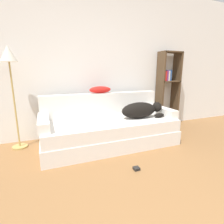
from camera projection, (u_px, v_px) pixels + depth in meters
The scene contains 11 objects.
wall_back at pixel (94, 62), 3.21m from camera, with size 7.94×0.06×2.70m.
couch at pixel (110, 132), 2.86m from camera, with size 2.14×0.91×0.42m.
couch_backrest at pixel (102, 104), 3.12m from camera, with size 2.10×0.15×0.39m.
couch_arm_left at pixel (44, 122), 2.44m from camera, with size 0.15×0.72×0.14m.
couch_arm_right at pixel (161, 111), 3.15m from camera, with size 0.15×0.72×0.14m.
dog at pixel (141, 110), 2.91m from camera, with size 0.74×0.27×0.27m.
laptop at pixel (109, 121), 2.70m from camera, with size 0.34×0.29×0.02m.
throw_pillow at pixel (100, 90), 3.07m from camera, with size 0.39×0.16×0.12m.
bookshelf at pixel (168, 85), 3.70m from camera, with size 0.46×0.26×1.57m.
floor_lamp at pixel (10, 66), 2.49m from camera, with size 0.23×0.23×1.54m.
power_adapter at pixel (136, 169), 2.14m from camera, with size 0.07×0.07×0.03m.
Camera 1 is at (-0.91, -0.49, 1.18)m, focal length 28.00 mm.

